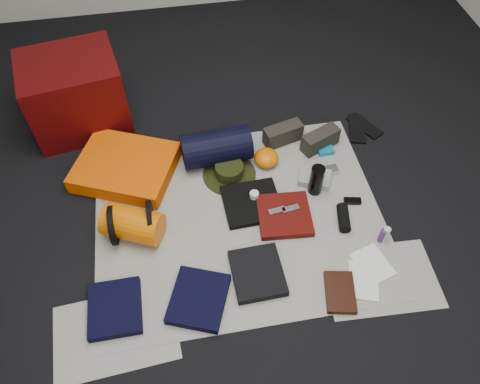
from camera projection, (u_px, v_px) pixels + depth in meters
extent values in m
cube|color=black|center=(239.00, 219.00, 2.65)|extent=(4.50, 4.50, 0.02)
cube|color=#B1B0A3|center=(239.00, 218.00, 2.64)|extent=(1.60, 1.30, 0.01)
cube|color=#B1B0A3|center=(116.00, 332.00, 2.24)|extent=(0.61, 0.44, 0.00)
cube|color=#B1B0A3|center=(380.00, 278.00, 2.41)|extent=(0.60, 0.43, 0.00)
cube|color=#470505|center=(75.00, 94.00, 2.93)|extent=(0.65, 0.57, 0.48)
cube|color=#ED5502|center=(126.00, 167.00, 2.80)|extent=(0.69, 0.64, 0.10)
cylinder|color=#D75E03|center=(133.00, 224.00, 2.50)|extent=(0.36, 0.30, 0.18)
cylinder|color=black|center=(113.00, 225.00, 2.48)|extent=(0.02, 0.22, 0.22)
cylinder|color=black|center=(151.00, 220.00, 2.50)|extent=(0.03, 0.22, 0.22)
cylinder|color=black|center=(217.00, 147.00, 2.82)|extent=(0.43, 0.24, 0.22)
cylinder|color=black|center=(229.00, 174.00, 2.83)|extent=(0.38, 0.38, 0.01)
cylinder|color=black|center=(229.00, 170.00, 2.79)|extent=(0.17, 0.17, 0.08)
cube|color=#2C2922|center=(283.00, 134.00, 2.96)|extent=(0.26, 0.15, 0.12)
cube|color=#2C2922|center=(320.00, 140.00, 2.93)|extent=(0.26, 0.18, 0.12)
cube|color=black|center=(357.00, 129.00, 3.07)|extent=(0.16, 0.28, 0.01)
cube|color=black|center=(364.00, 126.00, 3.09)|extent=(0.20, 0.26, 0.01)
cube|color=black|center=(115.00, 308.00, 2.28)|extent=(0.25, 0.29, 0.05)
cube|color=black|center=(199.00, 299.00, 2.31)|extent=(0.36, 0.38, 0.05)
cube|color=black|center=(257.00, 273.00, 2.40)|extent=(0.27, 0.30, 0.05)
cube|color=black|center=(252.00, 203.00, 2.68)|extent=(0.33, 0.31, 0.03)
cube|color=#4D0B08|center=(284.00, 215.00, 2.62)|extent=(0.32, 0.32, 0.04)
ellipsoid|color=#D75E03|center=(266.00, 158.00, 2.85)|extent=(0.19, 0.19, 0.10)
cube|color=gray|center=(315.00, 178.00, 2.79)|extent=(0.22, 0.20, 0.05)
cylinder|color=black|center=(316.00, 180.00, 2.68)|extent=(0.08, 0.08, 0.20)
cylinder|color=black|center=(344.00, 218.00, 2.60)|extent=(0.10, 0.18, 0.06)
cube|color=#B5B5BA|center=(330.00, 170.00, 2.83)|extent=(0.10, 0.06, 0.04)
cube|color=#0F7196|center=(326.00, 151.00, 2.93)|extent=(0.10, 0.06, 0.03)
cylinder|color=#431F66|center=(382.00, 236.00, 2.51)|extent=(0.04, 0.04, 0.10)
cylinder|color=#B1B6B2|center=(385.00, 235.00, 2.51)|extent=(0.05, 0.05, 0.11)
cube|color=black|center=(340.00, 292.00, 2.34)|extent=(0.19, 0.25, 0.03)
cube|color=silver|center=(363.00, 280.00, 2.39)|extent=(0.21, 0.25, 0.01)
cube|color=silver|center=(373.00, 264.00, 2.45)|extent=(0.21, 0.24, 0.01)
cube|color=black|center=(352.00, 201.00, 2.70)|extent=(0.10, 0.06, 0.02)
cube|color=#B5B5BA|center=(119.00, 317.00, 2.27)|extent=(0.08, 0.08, 0.01)
cylinder|color=silver|center=(254.00, 195.00, 2.68)|extent=(0.05, 0.05, 0.04)
cube|color=#B5B5BA|center=(277.00, 211.00, 2.61)|extent=(0.10, 0.05, 0.01)
cube|color=#B5B5BA|center=(291.00, 209.00, 2.62)|extent=(0.10, 0.05, 0.01)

